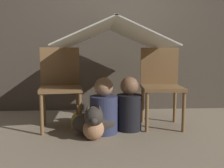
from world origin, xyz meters
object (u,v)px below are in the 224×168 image
(chair_left, at_px, (60,83))
(person_second, at_px, (129,107))
(person_front, at_px, (104,109))
(dog, at_px, (94,122))
(chair_right, at_px, (161,82))

(chair_left, xyz_separation_m, person_second, (0.75, -0.17, -0.24))
(chair_left, relative_size, person_front, 1.54)
(dog, bearing_deg, chair_left, 134.69)
(chair_right, bearing_deg, dog, -149.71)
(person_second, bearing_deg, dog, -151.03)
(person_front, xyz_separation_m, dog, (-0.10, -0.12, -0.09))
(chair_right, relative_size, person_second, 1.54)
(person_front, bearing_deg, person_second, 17.26)
(chair_left, height_order, person_second, chair_left)
(chair_right, relative_size, dog, 2.06)
(chair_left, bearing_deg, dog, -53.43)
(person_front, distance_m, dog, 0.18)
(chair_right, xyz_separation_m, person_front, (-0.66, -0.25, -0.25))
(person_front, height_order, person_second, person_front)
(chair_left, bearing_deg, person_front, -36.34)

